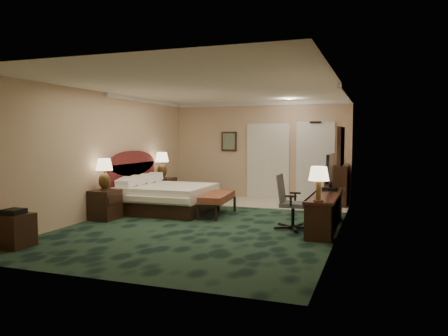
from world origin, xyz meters
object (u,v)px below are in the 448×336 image
(side_table, at_px, (14,231))
(desk_chair, at_px, (293,202))
(desk, at_px, (325,211))
(bed_bench, at_px, (217,205))
(minibar, at_px, (337,185))
(lamp_near, at_px, (104,174))
(nightstand_near, at_px, (105,205))
(bed, at_px, (168,198))
(nightstand_far, at_px, (164,190))
(tv, at_px, (330,172))
(lamp_far, at_px, (162,165))

(side_table, height_order, desk_chair, desk_chair)
(desk, bearing_deg, side_table, -145.98)
(bed_bench, xyz_separation_m, minibar, (2.35, 2.43, 0.27))
(lamp_near, bearing_deg, nightstand_near, -52.37)
(bed, bearing_deg, nightstand_near, -121.33)
(desk, xyz_separation_m, desk_chair, (-0.57, -0.24, 0.18))
(nightstand_far, distance_m, tv, 4.70)
(nightstand_near, height_order, desk, desk)
(tv, bearing_deg, bed, -179.11)
(bed, bearing_deg, lamp_far, 122.52)
(bed, bearing_deg, side_table, -101.99)
(bed_bench, distance_m, tv, 2.53)
(desk, xyz_separation_m, minibar, (-0.05, 3.06, 0.18))
(lamp_far, height_order, desk_chair, lamp_far)
(nightstand_far, distance_m, lamp_far, 0.67)
(side_table, xyz_separation_m, desk, (4.46, 3.01, 0.07))
(lamp_near, bearing_deg, desk, 6.73)
(desk, bearing_deg, tv, 89.54)
(bed, xyz_separation_m, minibar, (3.61, 2.32, 0.21))
(side_table, height_order, desk, desk)
(nightstand_near, bearing_deg, nightstand_far, 89.79)
(nightstand_far, xyz_separation_m, lamp_near, (-0.05, -2.58, 0.63))
(tv, bearing_deg, desk_chair, -119.37)
(bed, xyz_separation_m, nightstand_near, (-0.80, -1.31, 0.00))
(lamp_far, distance_m, desk, 4.95)
(tv, height_order, desk_chair, tv)
(side_table, height_order, tv, tv)
(nightstand_far, height_order, side_table, nightstand_far)
(bed_bench, distance_m, minibar, 3.39)
(lamp_far, height_order, bed_bench, lamp_far)
(tv, bearing_deg, lamp_near, -163.44)
(side_table, bearing_deg, nightstand_far, 89.94)
(lamp_near, distance_m, side_table, 2.57)
(bed, distance_m, tv, 3.74)
(desk, bearing_deg, lamp_far, 155.84)
(desk, distance_m, minibar, 3.07)
(nightstand_near, relative_size, lamp_far, 0.91)
(nightstand_near, xyz_separation_m, desk, (4.46, 0.58, 0.02))
(nightstand_far, xyz_separation_m, desk_chair, (3.89, -2.29, 0.19))
(desk_chair, distance_m, minibar, 3.34)
(nightstand_far, bearing_deg, lamp_near, -91.01)
(nightstand_far, bearing_deg, minibar, 12.98)
(side_table, distance_m, tv, 5.89)
(nightstand_near, relative_size, side_table, 1.18)
(nightstand_near, bearing_deg, lamp_far, 90.23)
(nightstand_far, xyz_separation_m, tv, (4.46, -1.30, 0.70))
(bed_bench, height_order, tv, tv)
(minibar, bearing_deg, bed_bench, -133.96)
(minibar, bearing_deg, lamp_near, -141.09)
(minibar, bearing_deg, lamp_far, -166.61)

